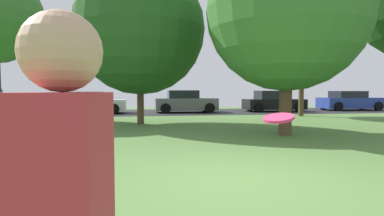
{
  "coord_description": "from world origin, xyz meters",
  "views": [
    {
      "loc": [
        -1.63,
        -4.78,
        1.44
      ],
      "look_at": [
        0.0,
        4.99,
        0.88
      ],
      "focal_mm": 29.27,
      "sensor_mm": 36.0,
      "label": 1
    }
  ],
  "objects_px": {
    "oak_tree_left": "(302,33)",
    "birch_tree_lone": "(287,10)",
    "parked_car_blue": "(350,101)",
    "maple_tree_far": "(140,30)",
    "frisbee_disc": "(279,118)",
    "parked_car_grey": "(185,102)",
    "parked_car_white": "(88,103)",
    "parked_car_black": "(273,102)"
  },
  "relations": [
    {
      "from": "maple_tree_far",
      "to": "parked_car_white",
      "type": "height_order",
      "value": "maple_tree_far"
    },
    {
      "from": "oak_tree_left",
      "to": "parked_car_white",
      "type": "xyz_separation_m",
      "value": [
        -12.23,
        4.04,
        -4.02
      ]
    },
    {
      "from": "parked_car_white",
      "to": "parked_car_grey",
      "type": "height_order",
      "value": "parked_car_grey"
    },
    {
      "from": "frisbee_disc",
      "to": "parked_car_black",
      "type": "xyz_separation_m",
      "value": [
        7.93,
        17.89,
        -0.55
      ]
    },
    {
      "from": "birch_tree_lone",
      "to": "frisbee_disc",
      "type": "height_order",
      "value": "birch_tree_lone"
    },
    {
      "from": "parked_car_white",
      "to": "frisbee_disc",
      "type": "bearing_deg",
      "value": -76.12
    },
    {
      "from": "frisbee_disc",
      "to": "parked_car_black",
      "type": "distance_m",
      "value": 19.57
    },
    {
      "from": "frisbee_disc",
      "to": "parked_car_grey",
      "type": "xyz_separation_m",
      "value": [
        1.76,
        17.87,
        -0.53
      ]
    },
    {
      "from": "oak_tree_left",
      "to": "parked_car_black",
      "type": "xyz_separation_m",
      "value": [
        0.12,
        4.02,
        -4.0
      ]
    },
    {
      "from": "oak_tree_left",
      "to": "birch_tree_lone",
      "type": "relative_size",
      "value": 1.05
    },
    {
      "from": "birch_tree_lone",
      "to": "parked_car_blue",
      "type": "height_order",
      "value": "birch_tree_lone"
    },
    {
      "from": "frisbee_disc",
      "to": "parked_car_white",
      "type": "xyz_separation_m",
      "value": [
        -4.42,
        17.91,
        -0.57
      ]
    },
    {
      "from": "maple_tree_far",
      "to": "parked_car_blue",
      "type": "xyz_separation_m",
      "value": [
        15.28,
        7.28,
        -3.36
      ]
    },
    {
      "from": "frisbee_disc",
      "to": "parked_car_blue",
      "type": "relative_size",
      "value": 0.08
    },
    {
      "from": "birch_tree_lone",
      "to": "parked_car_blue",
      "type": "xyz_separation_m",
      "value": [
        10.68,
        11.42,
        -3.32
      ]
    },
    {
      "from": "birch_tree_lone",
      "to": "parked_car_grey",
      "type": "bearing_deg",
      "value": 98.62
    },
    {
      "from": "maple_tree_far",
      "to": "parked_car_black",
      "type": "height_order",
      "value": "maple_tree_far"
    },
    {
      "from": "oak_tree_left",
      "to": "parked_car_white",
      "type": "distance_m",
      "value": 13.49
    },
    {
      "from": "parked_car_white",
      "to": "parked_car_grey",
      "type": "distance_m",
      "value": 6.18
    },
    {
      "from": "maple_tree_far",
      "to": "parked_car_black",
      "type": "relative_size",
      "value": 1.66
    },
    {
      "from": "maple_tree_far",
      "to": "frisbee_disc",
      "type": "xyz_separation_m",
      "value": [
        1.17,
        -11.01,
        -2.81
      ]
    },
    {
      "from": "birch_tree_lone",
      "to": "parked_car_black",
      "type": "bearing_deg",
      "value": 67.8
    },
    {
      "from": "birch_tree_lone",
      "to": "parked_car_white",
      "type": "relative_size",
      "value": 1.43
    },
    {
      "from": "parked_car_grey",
      "to": "birch_tree_lone",
      "type": "bearing_deg",
      "value": -81.38
    },
    {
      "from": "parked_car_white",
      "to": "parked_car_blue",
      "type": "xyz_separation_m",
      "value": [
        18.53,
        0.38,
        0.02
      ]
    },
    {
      "from": "parked_car_grey",
      "to": "oak_tree_left",
      "type": "bearing_deg",
      "value": -33.49
    },
    {
      "from": "parked_car_blue",
      "to": "parked_car_grey",
      "type": "bearing_deg",
      "value": -178.07
    },
    {
      "from": "parked_car_black",
      "to": "parked_car_blue",
      "type": "xyz_separation_m",
      "value": [
        6.18,
        0.4,
        0.0
      ]
    },
    {
      "from": "parked_car_blue",
      "to": "frisbee_disc",
      "type": "bearing_deg",
      "value": -127.64
    },
    {
      "from": "maple_tree_far",
      "to": "parked_car_grey",
      "type": "relative_size",
      "value": 1.67
    },
    {
      "from": "oak_tree_left",
      "to": "parked_car_white",
      "type": "relative_size",
      "value": 1.5
    },
    {
      "from": "maple_tree_far",
      "to": "parked_car_blue",
      "type": "distance_m",
      "value": 17.25
    },
    {
      "from": "parked_car_blue",
      "to": "maple_tree_far",
      "type": "bearing_deg",
      "value": -154.52
    },
    {
      "from": "birch_tree_lone",
      "to": "frisbee_disc",
      "type": "xyz_separation_m",
      "value": [
        -3.43,
        -6.87,
        -2.78
      ]
    },
    {
      "from": "parked_car_grey",
      "to": "parked_car_white",
      "type": "bearing_deg",
      "value": 179.61
    },
    {
      "from": "maple_tree_far",
      "to": "frisbee_disc",
      "type": "relative_size",
      "value": 17.95
    },
    {
      "from": "maple_tree_far",
      "to": "parked_car_white",
      "type": "distance_m",
      "value": 8.35
    },
    {
      "from": "oak_tree_left",
      "to": "birch_tree_lone",
      "type": "height_order",
      "value": "oak_tree_left"
    },
    {
      "from": "frisbee_disc",
      "to": "parked_car_grey",
      "type": "height_order",
      "value": "parked_car_grey"
    },
    {
      "from": "maple_tree_far",
      "to": "parked_car_grey",
      "type": "bearing_deg",
      "value": 66.88
    },
    {
      "from": "frisbee_disc",
      "to": "parked_car_white",
      "type": "relative_size",
      "value": 0.08
    },
    {
      "from": "frisbee_disc",
      "to": "parked_car_black",
      "type": "bearing_deg",
      "value": 66.1
    }
  ]
}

